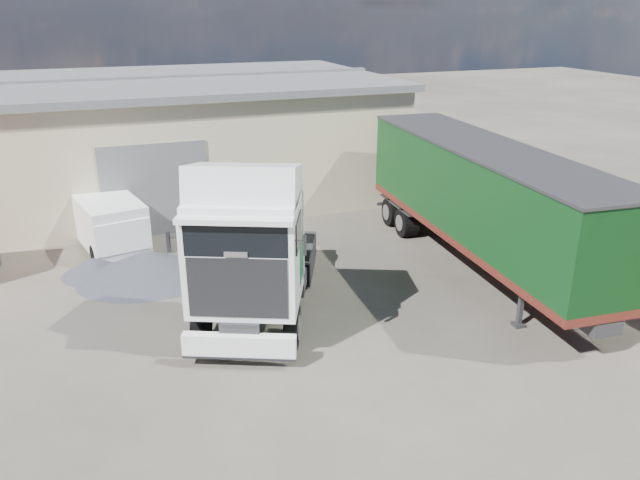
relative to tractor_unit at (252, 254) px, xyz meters
name	(u,v)px	position (x,y,z in m)	size (l,w,h in m)	color
ground	(285,349)	(0.34, -1.71, -2.07)	(120.00, 120.00, 0.00)	#2C2A24
warehouse	(45,144)	(-5.66, 14.28, 0.59)	(30.60, 12.60, 5.42)	#BCAE91
brick_boundary_wall	(514,196)	(11.84, 4.29, -0.82)	(0.35, 26.00, 2.50)	maroon
tractor_unit	(252,254)	(0.00, 0.00, 0.00)	(5.45, 7.69, 4.92)	black
box_trailer	(482,195)	(8.11, 1.21, 0.50)	(3.64, 12.87, 4.22)	#2D2D30
panel_van	(107,221)	(-3.55, 7.66, -1.08)	(2.85, 5.00, 1.92)	black
gravel_heap	(146,265)	(-2.56, 4.20, -1.61)	(5.48, 5.07, 0.98)	#20232B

